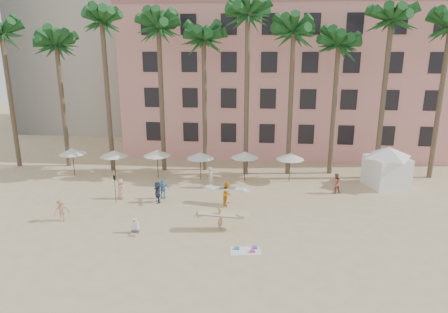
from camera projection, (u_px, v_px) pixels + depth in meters
name	position (u px, v px, depth m)	size (l,w,h in m)	color
ground	(186.00, 245.00, 24.38)	(120.00, 120.00, 0.00)	#D1B789
pink_hotel	(285.00, 79.00, 46.57)	(35.00, 14.00, 16.00)	pink
palm_row	(220.00, 32.00, 35.28)	(44.40, 5.40, 16.30)	brown
umbrella_row	(179.00, 154.00, 36.03)	(22.50, 2.70, 2.73)	#332B23
cabana	(387.00, 163.00, 34.10)	(5.62, 5.62, 3.50)	white
beach_towel	(246.00, 250.00, 23.67)	(1.91, 1.21, 0.14)	white
carrier_yellow	(221.00, 217.00, 26.14)	(3.01, 1.02, 1.56)	tan
carrier_white	(227.00, 192.00, 30.43)	(2.86, 1.24, 1.80)	orange
beachgoers	(177.00, 191.00, 31.05)	(20.90, 8.68, 1.85)	tan
paddle	(115.00, 186.00, 30.56)	(0.18, 0.04, 2.23)	black
seated_man	(135.00, 228.00, 25.81)	(0.43, 0.75, 0.98)	#3F3F4C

